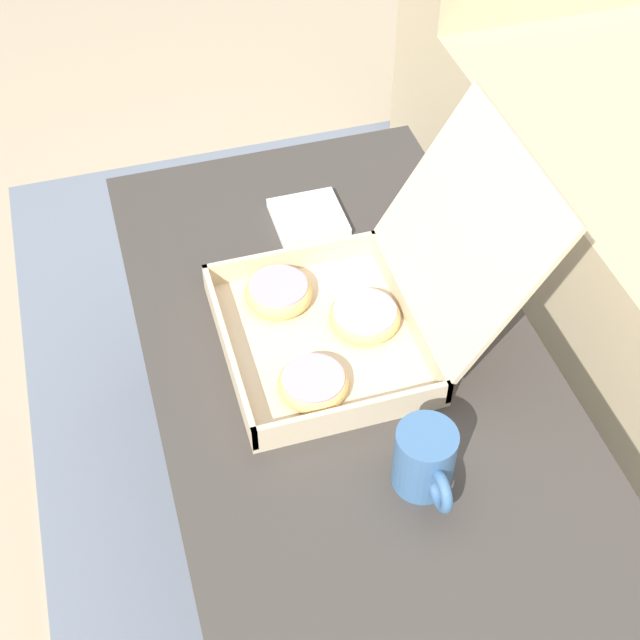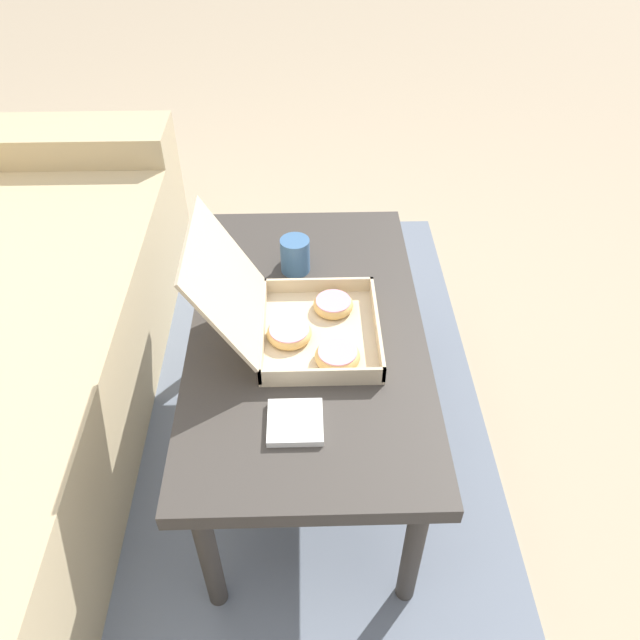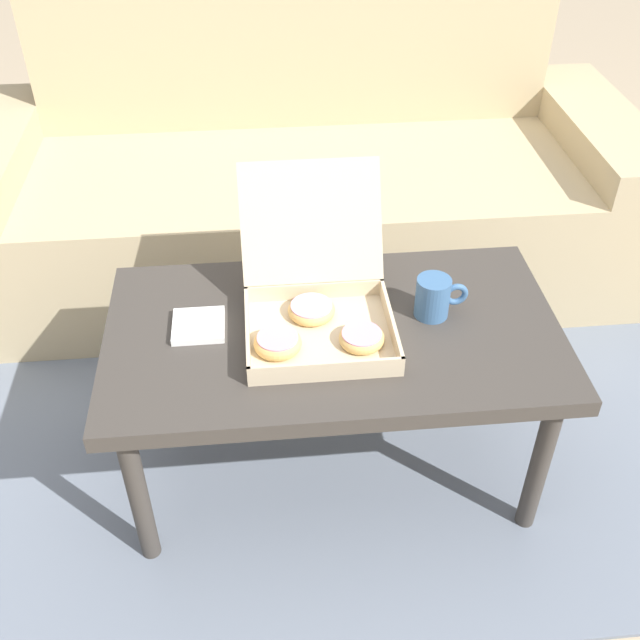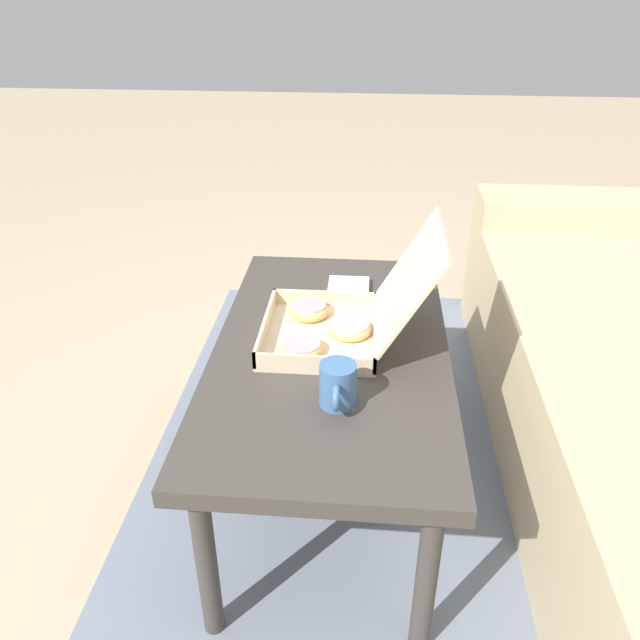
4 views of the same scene
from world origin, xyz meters
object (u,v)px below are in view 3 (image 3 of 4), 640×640
couch (301,187)px  coffee_table (333,345)px  pastry_box (315,305)px  coffee_mug (434,297)px

couch → coffee_table: bearing=-90.0°
couch → pastry_box: (-0.04, -0.93, 0.22)m
couch → coffee_table: 0.96m
coffee_table → coffee_mug: 0.25m
coffee_mug → coffee_table: bearing=-173.0°
couch → coffee_mug: 0.97m
couch → coffee_table: couch is taller
coffee_table → pastry_box: size_ratio=2.42×
pastry_box → coffee_mug: size_ratio=3.51×
coffee_mug → pastry_box: bearing=-177.9°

